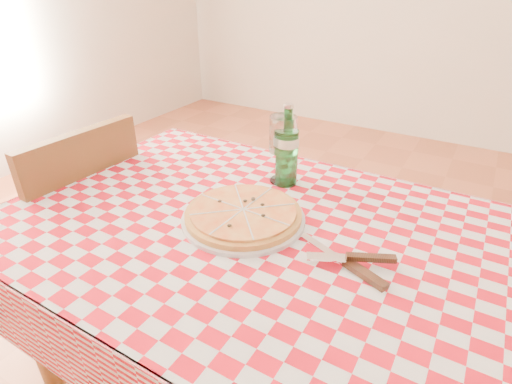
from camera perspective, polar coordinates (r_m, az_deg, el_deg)
dining_table at (r=1.08m, az=-0.72°, el=-9.01°), size 1.20×0.80×0.75m
tablecloth at (r=1.02m, az=-0.75°, el=-4.82°), size 1.30×0.90×0.01m
chair_far at (r=1.57m, az=-23.61°, el=-4.75°), size 0.43×0.43×0.90m
pizza_plate at (r=1.03m, az=-1.83°, el=-3.07°), size 0.33×0.33×0.04m
water_bottle at (r=1.17m, az=4.45°, el=6.63°), size 0.08×0.08×0.25m
wine_glass at (r=1.19m, az=3.80°, el=6.00°), size 0.09×0.09×0.21m
cutlery at (r=0.90m, az=12.68°, el=-9.28°), size 0.29×0.25×0.03m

